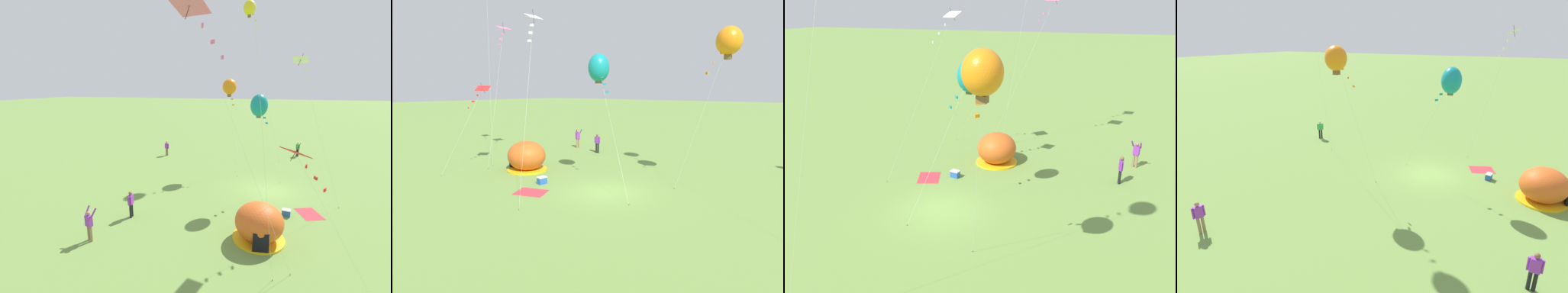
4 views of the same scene
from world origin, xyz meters
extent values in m
plane|color=olive|center=(0.00, 0.00, 0.00)|extent=(300.00, 300.00, 0.00)
ellipsoid|color=#D8591E|center=(-7.17, 0.50, 1.05)|extent=(2.70, 2.60, 2.10)
cylinder|color=yellow|center=(-7.17, 0.50, 0.05)|extent=(2.81, 2.81, 0.10)
cube|color=black|center=(-8.43, 0.35, 0.55)|extent=(0.21, 0.81, 1.10)
cube|color=#CC333D|center=(-3.28, -2.59, 0.01)|extent=(2.06, 1.84, 0.01)
cube|color=#2659B2|center=(-3.96, -1.10, 0.19)|extent=(0.43, 0.57, 0.38)
cube|color=white|center=(-3.96, -1.10, 0.41)|extent=(0.44, 0.58, 0.06)
cylinder|color=black|center=(-6.70, 8.45, 0.44)|extent=(0.15, 0.15, 0.88)
cylinder|color=black|center=(-6.90, 8.43, 0.44)|extent=(0.15, 0.15, 0.88)
cube|color=purple|center=(-6.80, 8.44, 1.18)|extent=(0.40, 0.27, 0.60)
sphere|color=brown|center=(-6.80, 8.44, 1.61)|extent=(0.22, 0.22, 0.22)
cylinder|color=purple|center=(-6.55, 8.46, 1.18)|extent=(0.09, 0.09, 0.58)
cylinder|color=purple|center=(-7.05, 8.42, 1.18)|extent=(0.09, 0.09, 0.58)
cylinder|color=#8C7251|center=(-9.74, 9.36, 0.44)|extent=(0.15, 0.15, 0.88)
cylinder|color=#8C7251|center=(-9.81, 9.17, 0.44)|extent=(0.15, 0.15, 0.88)
cube|color=purple|center=(-9.77, 9.26, 1.18)|extent=(0.35, 0.44, 0.60)
sphere|color=#9E7051|center=(-9.77, 9.26, 1.61)|extent=(0.22, 0.22, 0.22)
cylinder|color=purple|center=(-9.55, 9.47, 1.64)|extent=(0.39, 0.15, 0.50)
cylinder|color=purple|center=(-9.71, 8.97, 1.64)|extent=(0.38, 0.25, 0.50)
cylinder|color=silver|center=(-10.92, 0.92, 5.28)|extent=(2.55, 3.85, 10.56)
cylinder|color=brown|center=(-9.65, -1.00, 0.03)|extent=(0.03, 0.03, 0.06)
cube|color=pink|center=(-11.96, 2.50, 10.02)|extent=(0.21, 0.11, 0.12)
cube|color=pink|center=(-11.77, 2.21, 9.56)|extent=(0.20, 0.17, 0.12)
cube|color=pink|center=(-11.58, 1.92, 9.10)|extent=(0.21, 0.13, 0.12)
cylinder|color=silver|center=(-10.32, -2.38, 2.87)|extent=(0.34, 3.34, 5.74)
cylinder|color=brown|center=(-10.48, -4.04, 0.03)|extent=(0.03, 0.03, 0.06)
cube|color=red|center=(-10.15, -0.71, 5.74)|extent=(1.23, 1.22, 0.37)
cylinder|color=#332314|center=(-10.15, -0.71, 5.75)|extent=(0.05, 0.32, 0.73)
cube|color=red|center=(-10.19, -1.13, 5.24)|extent=(0.21, 0.10, 0.12)
cube|color=red|center=(-10.23, -1.49, 4.82)|extent=(0.21, 0.12, 0.12)
cube|color=red|center=(-10.26, -1.85, 4.40)|extent=(0.21, 0.14, 0.12)
cylinder|color=silver|center=(0.33, 0.08, 3.42)|extent=(3.33, 1.97, 6.85)
cylinder|color=brown|center=(1.99, -0.90, 0.03)|extent=(0.03, 0.03, 0.06)
ellipsoid|color=teal|center=(-1.33, 1.06, 6.85)|extent=(1.22, 1.22, 1.59)
cube|color=brown|center=(-1.33, 1.06, 6.09)|extent=(0.30, 0.30, 0.22)
cube|color=teal|center=(-0.97, 0.85, 6.35)|extent=(0.16, 0.20, 0.12)
cube|color=teal|center=(-0.66, 0.67, 5.92)|extent=(0.18, 0.19, 0.12)
cube|color=teal|center=(-0.35, 0.48, 5.49)|extent=(0.19, 0.18, 0.12)
cylinder|color=silver|center=(-11.23, 0.67, 7.86)|extent=(2.06, 1.83, 15.73)
cylinder|color=brown|center=(-10.21, -0.23, 0.03)|extent=(0.03, 0.03, 0.06)
cylinder|color=silver|center=(3.78, 3.50, 4.06)|extent=(2.03, 1.24, 8.12)
cylinder|color=brown|center=(2.77, 2.88, 0.03)|extent=(0.03, 0.03, 0.06)
ellipsoid|color=orange|center=(4.79, 4.11, 8.12)|extent=(1.32, 1.32, 1.46)
cube|color=brown|center=(4.79, 4.11, 7.30)|extent=(0.33, 0.33, 0.24)
cube|color=orange|center=(4.48, 3.92, 7.51)|extent=(0.09, 0.21, 0.12)
cube|color=orange|center=(4.21, 3.76, 7.00)|extent=(0.13, 0.21, 0.12)
cube|color=orange|center=(3.94, 3.59, 6.48)|extent=(0.20, 0.17, 0.12)
cylinder|color=silver|center=(8.56, 0.90, 7.84)|extent=(1.08, 3.89, 15.67)
cylinder|color=silver|center=(-3.01, -2.91, 4.80)|extent=(2.42, 3.51, 9.61)
cylinder|color=brown|center=(-1.80, -4.66, 0.03)|extent=(0.03, 0.03, 0.06)
cube|color=white|center=(-4.21, -1.16, 9.61)|extent=(0.86, 0.90, 0.33)
cylinder|color=#332314|center=(-4.21, -1.16, 9.62)|extent=(0.19, 0.26, 0.66)
cube|color=white|center=(-3.98, -1.50, 9.07)|extent=(0.21, 0.14, 0.12)
cube|color=white|center=(-3.78, -1.79, 8.62)|extent=(0.19, 0.18, 0.12)
cube|color=white|center=(-3.59, -2.07, 8.16)|extent=(0.21, 0.11, 0.12)
camera|label=1|loc=(-20.39, 0.33, 8.20)|focal=24.00mm
camera|label=2|loc=(9.17, -13.38, 5.60)|focal=28.00mm
camera|label=3|loc=(15.58, 8.31, 9.98)|focal=35.00mm
camera|label=4|loc=(-5.64, 19.50, 9.27)|focal=28.00mm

